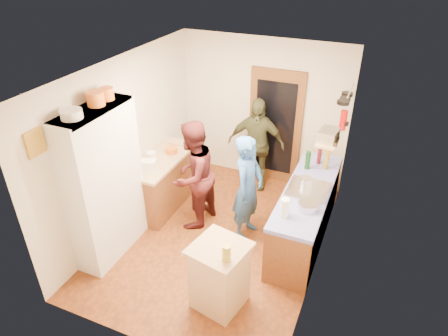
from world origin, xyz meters
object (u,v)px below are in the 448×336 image
Objects in this scene: hutch_body at (105,185)px; person_back at (257,144)px; person_hob at (249,190)px; person_left at (196,175)px; right_counter_base at (305,215)px; island_base at (220,277)px.

hutch_body is 2.76m from person_back.
person_left reaches higher than person_hob.
right_counter_base is at bearing 27.47° from hutch_body.
right_counter_base is 1.26× the size of person_left.
island_base is 0.51× the size of person_back.
person_hob is 0.95× the size of person_left.
person_hob is at bearing -161.92° from right_counter_base.
right_counter_base is 2.56× the size of island_base.
person_left is 1.45m from person_back.
island_base reaches higher than right_counter_base.
right_counter_base is at bearing 67.73° from island_base.
right_counter_base is at bearing 106.37° from person_left.
hutch_body reaches higher than right_counter_base.
island_base is at bearing -112.27° from right_counter_base.
right_counter_base is at bearing -53.28° from person_back.
person_left reaches higher than person_back.
hutch_body reaches higher than person_back.
person_hob reaches higher than right_counter_base.
right_counter_base is 1.74m from person_left.
person_back is (0.50, 1.36, -0.02)m from person_left.
person_hob is at bearing -85.01° from person_back.
right_counter_base is at bearing -66.88° from person_hob.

